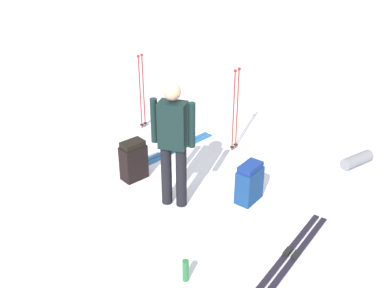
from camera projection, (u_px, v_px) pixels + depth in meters
name	position (u px, v px, depth m)	size (l,w,h in m)	color
ground_plane	(192.00, 188.00, 6.68)	(80.00, 80.00, 0.00)	white
skier_standing	(173.00, 139.00, 5.91)	(0.39, 0.46, 1.70)	black
ski_pair_near	(291.00, 255.00, 5.43)	(1.69, 0.74, 0.05)	black
ski_pair_far	(171.00, 151.00, 7.62)	(1.75, 0.45, 0.05)	#2260A3
backpack_large_dark	(249.00, 183.00, 6.30)	(0.43, 0.32, 0.55)	navy
backpack_bright	(134.00, 160.00, 6.79)	(0.38, 0.26, 0.59)	black
ski_poles_planted_near	(236.00, 106.00, 7.36)	(0.17, 0.10, 1.36)	maroon
ski_poles_planted_far	(142.00, 88.00, 8.09)	(0.15, 0.09, 1.32)	maroon
sleeping_mat_rolled	(357.00, 160.00, 7.21)	(0.18, 0.18, 0.55)	gray
thermos_bottle	(186.00, 270.00, 5.04)	(0.07, 0.07, 0.26)	#276A35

